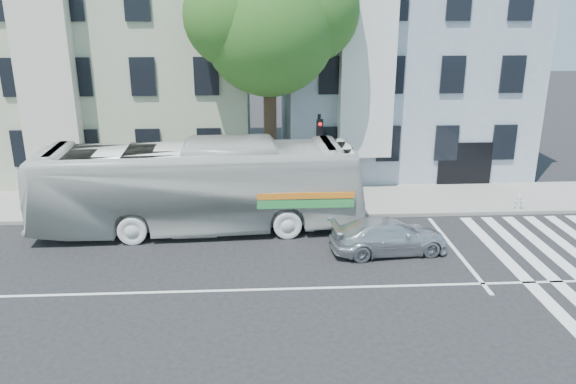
{
  "coord_description": "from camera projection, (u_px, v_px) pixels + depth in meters",
  "views": [
    {
      "loc": [
        -0.57,
        -15.59,
        8.37
      ],
      "look_at": [
        0.44,
        2.36,
        2.4
      ],
      "focal_mm": 35.0,
      "sensor_mm": 36.0,
      "label": 1
    }
  ],
  "objects": [
    {
      "name": "ground",
      "position": [
        278.0,
        289.0,
        17.44
      ],
      "size": [
        120.0,
        120.0,
        0.0
      ],
      "primitive_type": "plane",
      "color": "black",
      "rests_on": "ground"
    },
    {
      "name": "sidewalk_far",
      "position": [
        271.0,
        202.0,
        25.0
      ],
      "size": [
        80.0,
        4.0,
        0.15
      ],
      "primitive_type": "cube",
      "color": "gray",
      "rests_on": "ground"
    },
    {
      "name": "building_left",
      "position": [
        134.0,
        63.0,
        29.56
      ],
      "size": [
        12.0,
        10.0,
        11.0
      ],
      "primitive_type": "cube",
      "color": "#A2AC90",
      "rests_on": "ground"
    },
    {
      "name": "building_right",
      "position": [
        396.0,
        62.0,
        30.3
      ],
      "size": [
        12.0,
        10.0,
        11.0
      ],
      "primitive_type": "cube",
      "color": "#919CAC",
      "rests_on": "ground"
    },
    {
      "name": "street_tree",
      "position": [
        270.0,
        20.0,
        23.26
      ],
      "size": [
        7.3,
        5.9,
        11.1
      ],
      "color": "#2D2116",
      "rests_on": "ground"
    },
    {
      "name": "bus",
      "position": [
        199.0,
        186.0,
        21.67
      ],
      "size": [
        3.47,
        12.67,
        3.5
      ],
      "primitive_type": "imported",
      "rotation": [
        0.0,
        0.0,
        1.61
      ],
      "color": "silver",
      "rests_on": "ground"
    },
    {
      "name": "sedan",
      "position": [
        389.0,
        236.0,
        19.93
      ],
      "size": [
        2.12,
        4.34,
        1.22
      ],
      "primitive_type": "imported",
      "rotation": [
        0.0,
        0.0,
        1.67
      ],
      "color": "silver",
      "rests_on": "ground"
    },
    {
      "name": "hedge",
      "position": [
        146.0,
        207.0,
        23.12
      ],
      "size": [
        8.52,
        1.06,
        0.7
      ],
      "primitive_type": null,
      "rotation": [
        0.0,
        0.0,
        0.03
      ],
      "color": "#28581C",
      "rests_on": "sidewalk_far"
    },
    {
      "name": "traffic_signal",
      "position": [
        319.0,
        149.0,
        23.46
      ],
      "size": [
        0.43,
        0.53,
        4.14
      ],
      "rotation": [
        0.0,
        0.0,
        -0.15
      ],
      "color": "black",
      "rests_on": "ground"
    },
    {
      "name": "fire_hydrant",
      "position": [
        519.0,
        201.0,
        23.81
      ],
      "size": [
        0.37,
        0.21,
        0.66
      ],
      "rotation": [
        0.0,
        0.0,
        -0.21
      ],
      "color": "beige",
      "rests_on": "sidewalk_far"
    }
  ]
}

